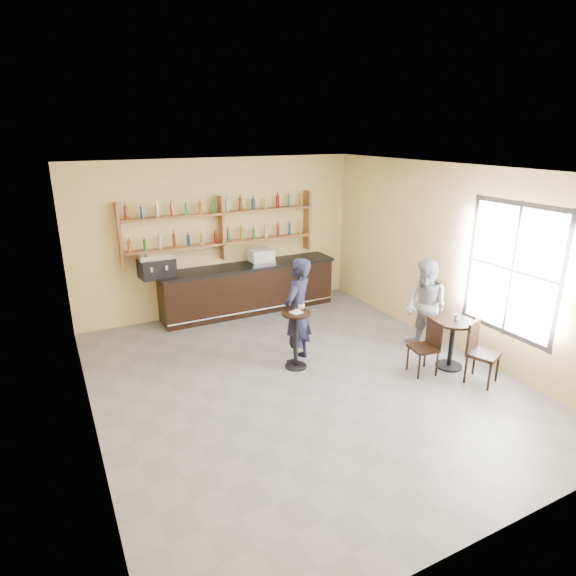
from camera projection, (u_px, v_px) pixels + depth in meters
name	position (u px, v px, depth m)	size (l,w,h in m)	color
floor	(300.00, 380.00, 7.53)	(7.00, 7.00, 0.00)	slate
ceiling	(302.00, 170.00, 6.52)	(7.00, 7.00, 0.00)	white
wall_back	(220.00, 237.00, 9.98)	(7.00, 7.00, 0.00)	#E7CA83
wall_front	(499.00, 394.00, 4.07)	(7.00, 7.00, 0.00)	#E7CA83
wall_left	(80.00, 317.00, 5.72)	(7.00, 7.00, 0.00)	#E7CA83
wall_right	(453.00, 259.00, 8.33)	(7.00, 7.00, 0.00)	#E7CA83
window_pane	(512.00, 270.00, 7.28)	(2.00, 2.00, 0.00)	white
window_frame	(512.00, 270.00, 7.28)	(0.04, 1.70, 2.10)	black
shelf_unit	(222.00, 228.00, 9.80)	(4.00, 0.26, 1.40)	brown
liquor_bottles	(221.00, 220.00, 9.75)	(3.68, 0.10, 1.00)	#8C5919
bar_counter	(249.00, 288.00, 10.23)	(3.80, 0.74, 1.03)	black
espresso_machine	(156.00, 265.00, 9.17)	(0.65, 0.42, 0.46)	black
pastry_case	(261.00, 256.00, 10.15)	(0.50, 0.40, 0.30)	silver
pedestal_table	(296.00, 340.00, 7.79)	(0.47, 0.47, 0.96)	black
napkin	(296.00, 312.00, 7.64)	(0.18, 0.18, 0.00)	white
donut	(297.00, 311.00, 7.63)	(0.11, 0.11, 0.04)	#D7944E
cup_pedestal	(301.00, 306.00, 7.77)	(0.12, 0.12, 0.10)	white
man_main	(297.00, 311.00, 7.88)	(0.65, 0.43, 1.80)	black
cafe_table	(451.00, 344.00, 7.82)	(0.65, 0.65, 0.82)	black
cup_cafe	(457.00, 317.00, 7.69)	(0.11, 0.11, 0.10)	white
chair_west	(423.00, 348.00, 7.61)	(0.38, 0.38, 0.89)	black
chair_south	(484.00, 354.00, 7.31)	(0.42, 0.42, 0.97)	black
patron_second	(426.00, 307.00, 8.29)	(0.80, 0.62, 1.64)	gray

